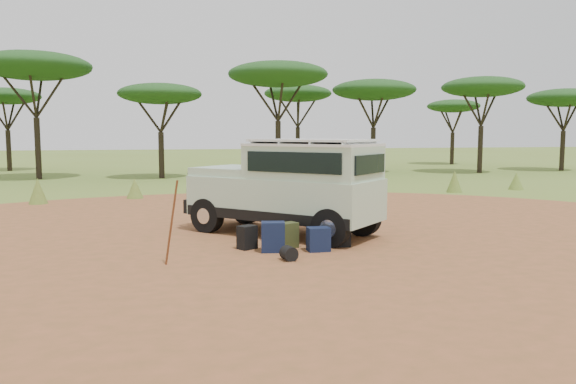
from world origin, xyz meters
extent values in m
plane|color=olive|center=(0.00, 0.00, 0.00)|extent=(140.00, 140.00, 0.00)
cylinder|color=#955231|center=(0.00, 0.00, 0.00)|extent=(23.00, 23.00, 0.01)
cone|color=olive|center=(-6.00, 8.30, 0.42)|extent=(0.60, 0.60, 0.85)
cone|color=olive|center=(-3.00, 9.20, 0.35)|extent=(0.60, 0.60, 0.70)
cone|color=olive|center=(0.00, 8.80, 0.45)|extent=(0.60, 0.60, 0.90)
cone|color=olive|center=(3.00, 8.40, 0.40)|extent=(0.60, 0.60, 0.80)
cone|color=olive|center=(6.00, 9.10, 0.38)|extent=(0.60, 0.60, 0.75)
cone|color=olive|center=(9.00, 8.50, 0.42)|extent=(0.60, 0.60, 0.85)
cone|color=olive|center=(12.00, 8.90, 0.35)|extent=(0.60, 0.60, 0.70)
cylinder|color=black|center=(-8.00, 19.00, 1.53)|extent=(0.28, 0.28, 3.06)
ellipsoid|color=#143814|center=(-8.00, 19.00, 5.58)|extent=(5.50, 5.50, 1.38)
cylinder|color=black|center=(-2.00, 18.20, 1.17)|extent=(0.28, 0.28, 2.34)
ellipsoid|color=#143814|center=(-2.00, 18.20, 4.26)|extent=(4.20, 4.20, 1.05)
cylinder|color=black|center=(4.00, 17.80, 1.46)|extent=(0.28, 0.28, 2.93)
ellipsoid|color=#143814|center=(4.00, 17.80, 5.33)|extent=(5.20, 5.20, 1.30)
cylinder|color=black|center=(10.00, 19.50, 1.30)|extent=(0.28, 0.28, 2.61)
ellipsoid|color=#143814|center=(10.00, 19.50, 4.76)|extent=(4.80, 4.80, 1.20)
cylinder|color=black|center=(16.00, 18.00, 1.35)|extent=(0.28, 0.28, 2.70)
ellipsoid|color=#143814|center=(16.00, 18.00, 4.92)|extent=(4.60, 4.60, 1.15)
cylinder|color=black|center=(22.00, 18.60, 1.22)|extent=(0.28, 0.28, 2.43)
ellipsoid|color=#143814|center=(22.00, 18.60, 4.43)|extent=(4.40, 4.40, 1.10)
cylinder|color=black|center=(-11.00, 26.00, 1.24)|extent=(0.28, 0.28, 2.48)
ellipsoid|color=#143814|center=(-11.00, 26.00, 4.51)|extent=(4.00, 4.00, 1.00)
cylinder|color=black|center=(7.00, 25.50, 1.35)|extent=(0.28, 0.28, 2.70)
ellipsoid|color=#143814|center=(7.00, 25.50, 4.92)|extent=(4.50, 4.50, 1.12)
cylinder|color=black|center=(19.00, 26.50, 1.17)|extent=(0.28, 0.28, 2.34)
ellipsoid|color=#143814|center=(19.00, 26.50, 4.26)|extent=(3.80, 3.80, 0.95)
cube|color=#A6C1A4|center=(0.57, 1.18, 0.85)|extent=(4.25, 4.28, 0.90)
cube|color=black|center=(0.57, 1.18, 0.51)|extent=(4.21, 4.24, 0.23)
cube|color=#A6C1A4|center=(1.10, 0.64, 1.66)|extent=(3.06, 3.07, 0.71)
cube|color=silver|center=(1.10, 0.64, 2.04)|extent=(3.08, 3.09, 0.06)
cube|color=silver|center=(1.10, 0.64, 2.14)|extent=(2.86, 2.87, 0.05)
cube|color=#A6C1A4|center=(-0.38, 2.14, 1.40)|extent=(2.28, 2.28, 0.19)
cube|color=black|center=(0.19, 1.57, 1.69)|extent=(1.14, 1.12, 0.50)
cube|color=black|center=(0.49, 0.04, 1.69)|extent=(1.61, 1.63, 0.43)
cube|color=black|center=(1.71, 1.24, 1.69)|extent=(1.61, 1.63, 0.43)
cube|color=black|center=(2.05, -0.32, 1.66)|extent=(1.03, 1.02, 0.39)
cube|color=black|center=(-0.97, 2.75, 0.57)|extent=(1.32, 1.30, 0.32)
cylinder|color=black|center=(-1.05, 2.83, 1.33)|extent=(0.92, 0.91, 0.07)
cylinder|color=black|center=(-1.05, 2.83, 0.83)|extent=(0.92, 0.91, 0.07)
cylinder|color=silver|center=(-1.26, 2.65, 1.14)|extent=(0.20, 0.19, 0.21)
cylinder|color=silver|center=(-0.88, 3.03, 1.14)|extent=(0.20, 0.19, 0.21)
cube|color=silver|center=(-1.03, 2.80, 0.68)|extent=(0.31, 0.31, 0.11)
cylinder|color=black|center=(0.83, 2.10, 1.59)|extent=(0.11, 0.11, 0.78)
cylinder|color=black|center=(-1.11, 1.80, 0.40)|extent=(0.75, 0.75, 0.80)
cylinder|color=black|center=(-0.02, 2.87, 0.40)|extent=(0.75, 0.75, 0.80)
cylinder|color=black|center=(1.15, -0.50, 0.40)|extent=(0.75, 0.75, 0.80)
cylinder|color=black|center=(2.24, 0.57, 0.40)|extent=(0.75, 0.75, 0.80)
cylinder|color=#622D17|center=(-1.99, -1.36, 0.75)|extent=(0.27, 0.21, 1.50)
cube|color=black|center=(-0.51, -0.29, 0.24)|extent=(0.43, 0.40, 0.47)
cube|color=#13213C|center=(-0.06, -0.67, 0.29)|extent=(0.50, 0.40, 0.59)
cube|color=#363D1C|center=(0.30, -0.37, 0.26)|extent=(0.45, 0.40, 0.51)
cube|color=#13213C|center=(0.81, -0.80, 0.24)|extent=(0.42, 0.32, 0.47)
cube|color=black|center=(1.33, -0.44, 0.16)|extent=(0.50, 0.38, 0.33)
cylinder|color=black|center=(0.07, -1.46, 0.13)|extent=(0.31, 0.31, 0.26)
cylinder|color=beige|center=(1.33, -0.44, 0.34)|extent=(0.32, 0.32, 0.01)
cylinder|color=beige|center=(1.33, -0.44, 0.38)|extent=(0.16, 0.16, 0.08)
camera|label=1|loc=(-2.20, -11.12, 2.29)|focal=35.00mm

